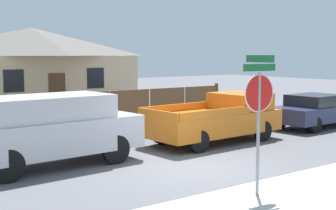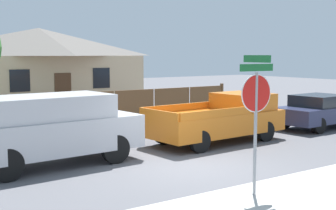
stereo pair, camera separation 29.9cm
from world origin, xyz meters
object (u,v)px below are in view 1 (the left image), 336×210
(orange_pickup, at_px, (218,119))
(red_suv, at_px, (49,128))
(house, at_px, (33,66))
(parked_sedan, at_px, (316,110))
(stop_sign, at_px, (259,102))

(orange_pickup, bearing_deg, red_suv, 176.65)
(house, height_order, red_suv, house)
(house, relative_size, orange_pickup, 2.14)
(orange_pickup, distance_m, parked_sedan, 5.37)
(red_suv, xyz_separation_m, orange_pickup, (6.00, 0.02, -0.24))
(orange_pickup, relative_size, parked_sedan, 1.14)
(house, height_order, parked_sedan, house)
(house, bearing_deg, stop_sign, -96.81)
(stop_sign, bearing_deg, parked_sedan, 32.84)
(red_suv, relative_size, stop_sign, 1.66)
(parked_sedan, bearing_deg, house, 110.30)
(red_suv, height_order, parked_sedan, red_suv)
(house, xyz_separation_m, stop_sign, (-2.34, -19.58, -0.32))
(red_suv, xyz_separation_m, parked_sedan, (11.37, -0.00, -0.34))
(house, distance_m, red_suv, 15.46)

